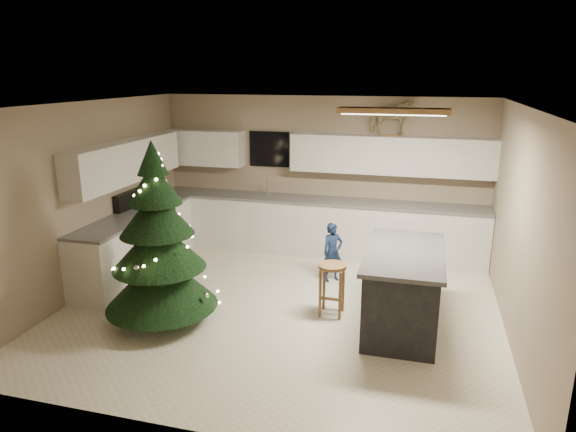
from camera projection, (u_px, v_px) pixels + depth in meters
The scene contains 8 objects.
ground_plane at pixel (281, 308), 6.70m from camera, with size 5.50×5.50×0.00m, color silver.
room_shell at pixel (282, 176), 6.23m from camera, with size 5.52×5.02×2.61m.
cabinetry at pixel (254, 214), 8.26m from camera, with size 5.50×3.20×2.00m.
island at pixel (403, 289), 6.11m from camera, with size 0.90×1.70×0.95m.
bar_stool at pixel (332, 277), 6.39m from camera, with size 0.35×0.35×0.67m.
christmas_tree at pixel (159, 250), 6.12m from camera, with size 1.40×1.35×2.24m.
toddler at pixel (333, 252), 7.47m from camera, with size 0.32×0.21×0.88m, color #101E3D.
rocking_horse at pixel (391, 117), 7.96m from camera, with size 0.70×0.43×0.57m.
Camera 1 is at (1.68, -5.90, 2.97)m, focal length 32.00 mm.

